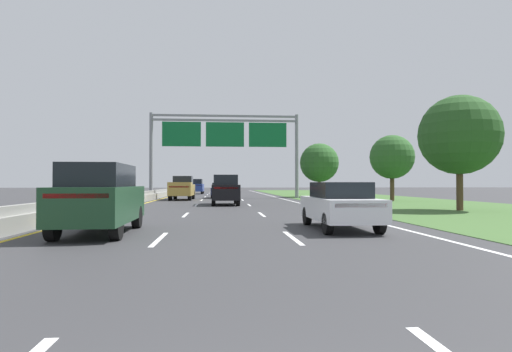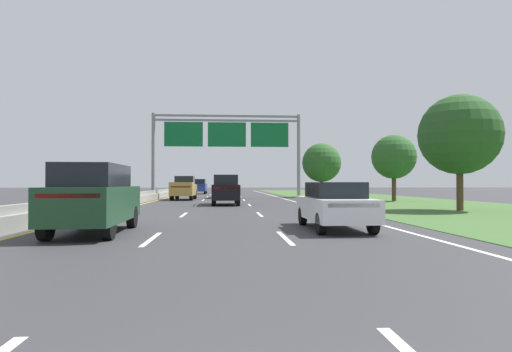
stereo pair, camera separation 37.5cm
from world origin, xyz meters
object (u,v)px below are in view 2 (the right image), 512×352
roadside_tree_near (459,135)px  roadside_tree_far (322,163)px  pickup_truck_gold (184,188)px  car_white_right_lane_sedan (334,205)px  car_black_centre_lane_suv (226,189)px  overhead_sign_gantry (227,138)px  car_navy_centre_lane_sedan (222,190)px  roadside_tree_mid (394,157)px  car_darkgreen_left_lane_suv (94,198)px  car_blue_left_lane_suv (200,186)px

roadside_tree_near → roadside_tree_far: bearing=96.1°
pickup_truck_gold → car_white_right_lane_sedan: size_ratio=1.23×
car_black_centre_lane_suv → roadside_tree_far: (10.49, 15.75, 2.68)m
overhead_sign_gantry → car_navy_centre_lane_sedan: 5.50m
car_navy_centre_lane_sedan → roadside_tree_mid: size_ratio=0.78×
overhead_sign_gantry → car_black_centre_lane_suv: overhead_sign_gantry is taller
car_white_right_lane_sedan → roadside_tree_mid: (10.70, 21.45, 2.96)m
car_darkgreen_left_lane_suv → pickup_truck_gold: bearing=-1.4°
overhead_sign_gantry → car_navy_centre_lane_sedan: size_ratio=3.41×
car_darkgreen_left_lane_suv → car_white_right_lane_sedan: (7.64, 0.74, -0.28)m
car_black_centre_lane_suv → car_darkgreen_left_lane_suv: 17.51m
car_navy_centre_lane_sedan → pickup_truck_gold: bearing=144.1°
car_black_centre_lane_suv → roadside_tree_far: 19.11m
car_darkgreen_left_lane_suv → roadside_tree_mid: roadside_tree_mid is taller
pickup_truck_gold → car_navy_centre_lane_sedan: (3.49, 4.72, -0.26)m
pickup_truck_gold → car_blue_left_lane_suv: bearing=0.4°
car_black_centre_lane_suv → car_blue_left_lane_suv: bearing=6.2°
pickup_truck_gold → roadside_tree_near: size_ratio=0.84×
car_blue_left_lane_suv → roadside_tree_near: (16.68, -38.56, 3.13)m
pickup_truck_gold → car_blue_left_lane_suv: 21.48m
roadside_tree_near → roadside_tree_mid: size_ratio=1.14×
car_darkgreen_left_lane_suv → car_blue_left_lane_suv: 48.06m
pickup_truck_gold → car_darkgreen_left_lane_suv: 26.58m
overhead_sign_gantry → roadside_tree_mid: 16.32m
car_navy_centre_lane_sedan → car_blue_left_lane_suv: 17.09m
overhead_sign_gantry → car_darkgreen_left_lane_suv: bearing=-97.9°
roadside_tree_mid → car_darkgreen_left_lane_suv: bearing=-129.6°
roadside_tree_near → car_black_centre_lane_suv: bearing=149.8°
roadside_tree_far → car_darkgreen_left_lane_suv: bearing=-113.8°
car_black_centre_lane_suv → car_blue_left_lane_suv: size_ratio=1.00×
roadside_tree_near → roadside_tree_mid: 12.77m
car_white_right_lane_sedan → roadside_tree_near: (9.34, 8.75, 3.41)m
roadside_tree_mid → car_navy_centre_lane_sedan: bearing=148.2°
car_black_centre_lane_suv → car_blue_left_lane_suv: (-3.70, 31.02, 0.00)m
roadside_tree_mid → roadside_tree_far: 11.29m
car_darkgreen_left_lane_suv → car_white_right_lane_sedan: car_darkgreen_left_lane_suv is taller
pickup_truck_gold → car_white_right_lane_sedan: pickup_truck_gold is taller
car_darkgreen_left_lane_suv → car_white_right_lane_sedan: bearing=-85.6°
car_blue_left_lane_suv → roadside_tree_far: (14.19, -15.26, 2.68)m
car_white_right_lane_sedan → car_blue_left_lane_suv: car_blue_left_lane_suv is taller
car_darkgreen_left_lane_suv → roadside_tree_far: size_ratio=0.80×
pickup_truck_gold → car_black_centre_lane_suv: bearing=-157.1°
roadside_tree_near → car_darkgreen_left_lane_suv: bearing=-150.8°
car_darkgreen_left_lane_suv → roadside_tree_far: bearing=-25.0°
car_navy_centre_lane_sedan → roadside_tree_near: 25.79m
car_navy_centre_lane_sedan → car_blue_left_lane_suv: car_blue_left_lane_suv is taller
car_darkgreen_left_lane_suv → roadside_tree_near: 19.71m
car_white_right_lane_sedan → roadside_tree_mid: 24.15m
car_white_right_lane_sedan → car_darkgreen_left_lane_suv: bearing=95.4°
car_black_centre_lane_suv → roadside_tree_near: size_ratio=0.73×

